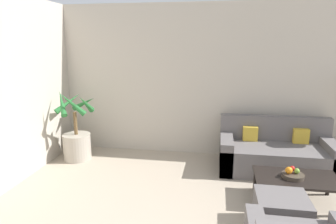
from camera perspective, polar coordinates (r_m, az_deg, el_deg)
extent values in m
cube|color=#BCB2A3|center=(5.44, 16.59, 5.46)|extent=(8.61, 0.06, 2.70)
cylinder|color=#ADA393|center=(5.56, -16.92, -6.33)|extent=(0.48, 0.48, 0.46)
cylinder|color=brown|center=(5.44, -17.22, -2.06)|extent=(0.06, 0.06, 0.40)
cone|color=#23662D|center=(5.26, -15.37, 1.52)|extent=(0.10, 0.49, 0.38)
cone|color=#23662D|center=(5.53, -15.71, 1.63)|extent=(0.53, 0.26, 0.32)
cone|color=#23662D|center=(5.56, -18.53, 1.69)|extent=(0.38, 0.47, 0.35)
cone|color=#23662D|center=(5.33, -19.57, 1.64)|extent=(0.35, 0.43, 0.43)
cone|color=#23662D|center=(5.17, -17.81, 1.51)|extent=(0.46, 0.23, 0.44)
cube|color=#605B5B|center=(5.14, 19.91, -8.35)|extent=(1.78, 0.88, 0.41)
cube|color=#605B5B|center=(5.35, 19.59, -2.86)|extent=(1.78, 0.16, 0.41)
cube|color=#605B5B|center=(5.04, 11.01, -7.52)|extent=(0.20, 0.88, 0.53)
cube|color=#605B5B|center=(5.33, 28.42, -7.75)|extent=(0.20, 0.88, 0.53)
cube|color=gold|center=(5.21, 15.38, -3.97)|extent=(0.24, 0.12, 0.24)
cube|color=gold|center=(5.35, 23.97, -4.18)|extent=(0.24, 0.12, 0.24)
cylinder|color=black|center=(3.99, 17.13, -15.32)|extent=(0.05, 0.05, 0.31)
cylinder|color=black|center=(4.46, 16.27, -12.15)|extent=(0.05, 0.05, 0.31)
cylinder|color=black|center=(4.68, 28.23, -12.02)|extent=(0.05, 0.05, 0.31)
cube|color=black|center=(4.24, 23.37, -11.53)|extent=(1.05, 0.62, 0.03)
cylinder|color=#42382D|center=(4.19, 22.69, -11.14)|extent=(0.27, 0.27, 0.05)
sphere|color=red|center=(4.25, 22.56, -9.91)|extent=(0.07, 0.07, 0.07)
sphere|color=olive|center=(4.20, 23.34, -10.28)|extent=(0.07, 0.07, 0.07)
sphere|color=orange|center=(4.15, 22.04, -10.26)|extent=(0.09, 0.09, 0.09)
cube|color=#605B5B|center=(3.68, 20.75, -17.47)|extent=(0.55, 0.52, 0.39)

